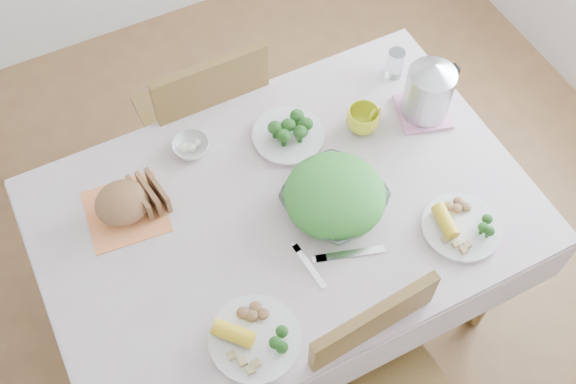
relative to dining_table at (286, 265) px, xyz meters
name	(u,v)px	position (x,y,z in m)	size (l,w,h in m)	color
floor	(286,306)	(0.00, 0.00, -0.38)	(3.60, 3.60, 0.00)	brown
dining_table	(286,265)	(0.00, 0.00, 0.00)	(1.40, 0.90, 0.75)	brown
tablecloth	(285,210)	(0.00, 0.00, 0.38)	(1.50, 1.00, 0.01)	beige
chair_far	(201,117)	(-0.03, 0.69, 0.09)	(0.43, 0.43, 0.95)	brown
salad_bowl	(334,200)	(0.14, -0.06, 0.42)	(0.29, 0.29, 0.07)	white
dinner_plate_left	(255,339)	(-0.26, -0.34, 0.40)	(0.26, 0.26, 0.02)	white
dinner_plate_right	(461,227)	(0.44, -0.30, 0.40)	(0.24, 0.24, 0.02)	white
broccoli_plate	(288,136)	(0.13, 0.24, 0.40)	(0.24, 0.24, 0.02)	beige
napkin	(126,212)	(-0.44, 0.21, 0.39)	(0.24, 0.24, 0.00)	#FF904D
bread_loaf	(122,202)	(-0.44, 0.21, 0.45)	(0.17, 0.16, 0.10)	brown
fruit_bowl	(191,147)	(-0.17, 0.34, 0.41)	(0.12, 0.12, 0.04)	white
yellow_mug	(363,120)	(0.37, 0.17, 0.43)	(0.11, 0.11, 0.09)	yellow
glass_tumbler	(395,62)	(0.59, 0.32, 0.45)	(0.06, 0.06, 0.11)	white
pink_tray	(423,111)	(0.59, 0.13, 0.40)	(0.17, 0.17, 0.01)	#F294C3
electric_kettle	(429,89)	(0.59, 0.13, 0.51)	(0.16, 0.16, 0.22)	#B2B5BA
fork_left	(309,266)	(-0.02, -0.21, 0.39)	(0.02, 0.17, 0.00)	silver
knife	(350,254)	(0.10, -0.23, 0.39)	(0.02, 0.21, 0.00)	silver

